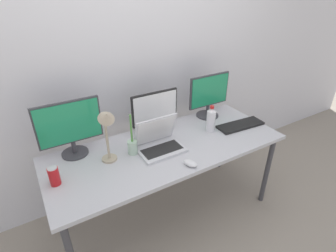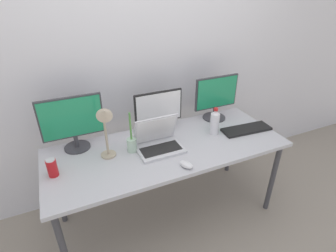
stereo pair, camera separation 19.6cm
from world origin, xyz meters
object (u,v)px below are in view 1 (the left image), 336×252
Objects in this scene: bamboo_vase at (133,146)px; monitor_left at (70,127)px; mouse_by_keyboard at (190,163)px; monitor_right at (209,95)px; soda_can_near_keyboard at (54,176)px; work_desk at (168,152)px; monitor_center at (155,112)px; desk_lamp at (107,127)px; water_bottle at (211,120)px; keyboard_main at (240,125)px; laptop_silver at (159,142)px.

monitor_left is at bearing 150.27° from bamboo_vase.
monitor_right is at bearing 21.93° from mouse_by_keyboard.
work_desk is at bearing 0.57° from soda_can_near_keyboard.
soda_can_near_keyboard is at bearing -162.29° from monitor_center.
monitor_right reaches higher than mouse_by_keyboard.
desk_lamp is (-0.18, -0.03, 0.23)m from bamboo_vase.
desk_lamp is at bearing 4.85° from soda_can_near_keyboard.
soda_can_near_keyboard is at bearing 140.33° from mouse_by_keyboard.
water_bottle is at bearing 1.38° from soda_can_near_keyboard.
monitor_center is at bearing 159.23° from keyboard_main.
soda_can_near_keyboard is at bearing -169.35° from monitor_right.
monitor_center is 0.92m from soda_can_near_keyboard.
water_bottle reaches higher than work_desk.
mouse_by_keyboard is at bearing -34.32° from desk_lamp.
water_bottle is 0.91m from desk_lamp.
bamboo_vase is at bearing 167.08° from laptop_silver.
work_desk is 0.47m from water_bottle.
water_bottle reaches higher than keyboard_main.
mouse_by_keyboard is 0.45m from bamboo_vase.
laptop_silver is 0.20m from bamboo_vase.
laptop_silver is at bearing 1.26° from soda_can_near_keyboard.
work_desk is at bearing -22.39° from monitor_left.
desk_lamp is (-0.45, 0.02, 0.35)m from work_desk.
soda_can_near_keyboard is 0.29× the size of desk_lamp.
monitor_center reaches higher than laptop_silver.
monitor_left is at bearing 118.47° from mouse_by_keyboard.
laptop_silver is (-0.11, -0.26, -0.12)m from monitor_center.
monitor_right is at bearing 116.32° from keyboard_main.
desk_lamp reaches higher than laptop_silver.
laptop_silver reaches higher than keyboard_main.
mouse_by_keyboard is (-0.71, -0.24, 0.01)m from keyboard_main.
monitor_left reaches higher than soda_can_near_keyboard.
laptop_silver is 1.46× the size of water_bottle.
laptop_silver is 0.79× the size of desk_lamp.
work_desk is at bearing -179.72° from keyboard_main.
keyboard_main is at bearing -5.99° from bamboo_vase.
mouse_by_keyboard is (0.66, -0.56, -0.21)m from monitor_left.
monitor_center is at bearing 179.05° from monitor_right.
monitor_right reaches higher than work_desk.
work_desk is 14.74× the size of soda_can_near_keyboard.
mouse_by_keyboard is at bearing -40.32° from monitor_left.
monitor_left reaches higher than laptop_silver.
keyboard_main is 4.08× the size of mouse_by_keyboard.
monitor_right is 1.31× the size of bamboo_vase.
soda_can_near_keyboard is (-1.56, 0.04, 0.05)m from keyboard_main.
keyboard_main is at bearing -4.25° from laptop_silver.
soda_can_near_keyboard is (-0.84, 0.28, 0.04)m from mouse_by_keyboard.
water_bottle reaches higher than soda_can_near_keyboard.
soda_can_near_keyboard is at bearing -177.25° from keyboard_main.
work_desk is 0.36m from monitor_center.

